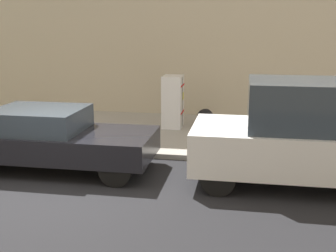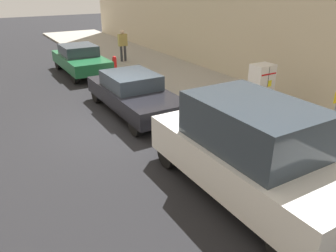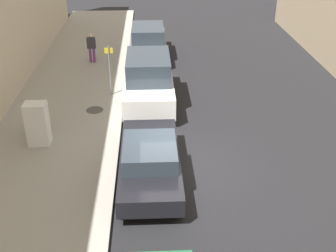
% 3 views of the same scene
% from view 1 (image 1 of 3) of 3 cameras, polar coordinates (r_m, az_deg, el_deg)
% --- Properties ---
extents(ground_plane, '(80.00, 80.00, 0.00)m').
position_cam_1_polar(ground_plane, '(9.00, -14.71, -7.68)').
color(ground_plane, black).
extents(sidewalk_slab, '(4.76, 44.00, 0.13)m').
position_cam_1_polar(sidewalk_slab, '(12.90, -6.64, -0.56)').
color(sidewalk_slab, '#9E998E').
rests_on(sidewalk_slab, ground).
extents(discarded_refrigerator, '(0.75, 0.59, 1.58)m').
position_cam_1_polar(discarded_refrigerator, '(12.79, 0.66, 3.32)').
color(discarded_refrigerator, white).
rests_on(discarded_refrigerator, sidewalk_slab).
extents(manhole_cover, '(0.70, 0.70, 0.02)m').
position_cam_1_polar(manhole_cover, '(11.20, 12.56, -2.60)').
color(manhole_cover, '#47443F').
rests_on(manhole_cover, sidewalk_slab).
extents(street_sign_post, '(0.36, 0.07, 2.22)m').
position_cam_1_polar(street_sign_post, '(10.56, 21.68, 2.76)').
color(street_sign_post, slate).
rests_on(street_sign_post, sidewalk_slab).
extents(trash_bag, '(0.52, 0.52, 0.52)m').
position_cam_1_polar(trash_bag, '(13.17, 5.06, 1.21)').
color(trash_bag, black).
rests_on(trash_bag, sidewalk_slab).
extents(parked_sedan_dark, '(1.84, 4.67, 1.39)m').
position_cam_1_polar(parked_sedan_dark, '(9.83, -15.94, -1.54)').
color(parked_sedan_dark, black).
rests_on(parked_sedan_dark, ground).
extents(parked_van_white, '(2.05, 4.90, 2.13)m').
position_cam_1_polar(parked_van_white, '(8.89, 19.35, -1.12)').
color(parked_van_white, silver).
rests_on(parked_van_white, ground).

